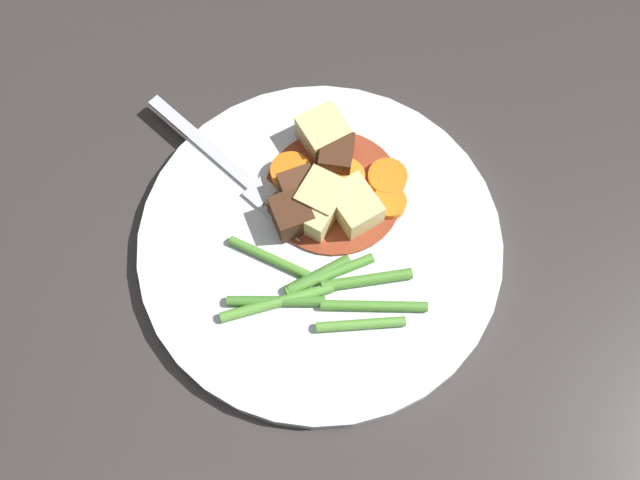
% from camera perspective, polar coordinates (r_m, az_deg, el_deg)
% --- Properties ---
extents(ground_plane, '(3.00, 3.00, 0.00)m').
position_cam_1_polar(ground_plane, '(0.56, 0.00, -0.54)').
color(ground_plane, '#383330').
extents(dinner_plate, '(0.28, 0.28, 0.01)m').
position_cam_1_polar(dinner_plate, '(0.56, 0.00, -0.27)').
color(dinner_plate, white).
rests_on(dinner_plate, ground_plane).
extents(stew_sauce, '(0.11, 0.11, 0.00)m').
position_cam_1_polar(stew_sauce, '(0.57, 1.10, 3.84)').
color(stew_sauce, '#93381E').
rests_on(stew_sauce, dinner_plate).
extents(carrot_slice_0, '(0.04, 0.04, 0.01)m').
position_cam_1_polar(carrot_slice_0, '(0.57, 5.30, 4.87)').
color(carrot_slice_0, orange).
rests_on(carrot_slice_0, dinner_plate).
extents(carrot_slice_1, '(0.03, 0.03, 0.01)m').
position_cam_1_polar(carrot_slice_1, '(0.57, 1.94, 4.80)').
color(carrot_slice_1, orange).
rests_on(carrot_slice_1, dinner_plate).
extents(carrot_slice_2, '(0.04, 0.04, 0.01)m').
position_cam_1_polar(carrot_slice_2, '(0.57, -2.29, 5.24)').
color(carrot_slice_2, orange).
rests_on(carrot_slice_2, dinner_plate).
extents(carrot_slice_3, '(0.03, 0.03, 0.01)m').
position_cam_1_polar(carrot_slice_3, '(0.56, 5.45, 2.90)').
color(carrot_slice_3, orange).
rests_on(carrot_slice_3, dinner_plate).
extents(potato_chunk_0, '(0.05, 0.05, 0.03)m').
position_cam_1_polar(potato_chunk_0, '(0.58, 0.73, 8.35)').
color(potato_chunk_0, '#EAD68C').
rests_on(potato_chunk_0, dinner_plate).
extents(potato_chunk_1, '(0.04, 0.04, 0.03)m').
position_cam_1_polar(potato_chunk_1, '(0.55, 0.55, 3.36)').
color(potato_chunk_1, '#EAD68C').
rests_on(potato_chunk_1, dinner_plate).
extents(potato_chunk_2, '(0.05, 0.05, 0.03)m').
position_cam_1_polar(potato_chunk_2, '(0.55, 2.71, 2.65)').
color(potato_chunk_2, '#EAD68C').
rests_on(potato_chunk_2, dinner_plate).
extents(potato_chunk_3, '(0.03, 0.04, 0.03)m').
position_cam_1_polar(potato_chunk_3, '(0.54, -0.63, 1.82)').
color(potato_chunk_3, '#EAD68C').
rests_on(potato_chunk_3, dinner_plate).
extents(meat_chunk_0, '(0.04, 0.04, 0.03)m').
position_cam_1_polar(meat_chunk_0, '(0.55, -2.23, 1.98)').
color(meat_chunk_0, '#4C2B19').
rests_on(meat_chunk_0, dinner_plate).
extents(meat_chunk_1, '(0.04, 0.04, 0.02)m').
position_cam_1_polar(meat_chunk_1, '(0.55, -1.61, 3.90)').
color(meat_chunk_1, '#56331E').
rests_on(meat_chunk_1, dinner_plate).
extents(meat_chunk_2, '(0.03, 0.03, 0.03)m').
position_cam_1_polar(meat_chunk_2, '(0.57, 1.29, 6.60)').
color(meat_chunk_2, '#4C2B19').
rests_on(meat_chunk_2, dinner_plate).
extents(green_bean_0, '(0.03, 0.05, 0.01)m').
position_cam_1_polar(green_bean_0, '(0.54, -0.35, -2.70)').
color(green_bean_0, '#4C8E33').
rests_on(green_bean_0, dinner_plate).
extents(green_bean_1, '(0.04, 0.07, 0.01)m').
position_cam_1_polar(green_bean_1, '(0.54, 0.76, -2.71)').
color(green_bean_1, '#599E38').
rests_on(green_bean_1, dinner_plate).
extents(green_bean_2, '(0.03, 0.08, 0.01)m').
position_cam_1_polar(green_bean_2, '(0.53, -3.38, -4.89)').
color(green_bean_2, '#66AD42').
rests_on(green_bean_2, dinner_plate).
extents(green_bean_3, '(0.04, 0.07, 0.01)m').
position_cam_1_polar(green_bean_3, '(0.54, -3.49, -1.62)').
color(green_bean_3, '#599E38').
rests_on(green_bean_3, dinner_plate).
extents(green_bean_4, '(0.02, 0.07, 0.01)m').
position_cam_1_polar(green_bean_4, '(0.54, 3.68, -3.14)').
color(green_bean_4, '#599E38').
rests_on(green_bean_4, dinner_plate).
extents(green_bean_5, '(0.01, 0.08, 0.01)m').
position_cam_1_polar(green_bean_5, '(0.53, 4.26, -5.17)').
color(green_bean_5, '#599E38').
rests_on(green_bean_5, dinner_plate).
extents(green_bean_6, '(0.01, 0.06, 0.01)m').
position_cam_1_polar(green_bean_6, '(0.53, 3.21, -6.61)').
color(green_bean_6, '#66AD42').
rests_on(green_bean_6, dinner_plate).
extents(green_bean_7, '(0.01, 0.07, 0.01)m').
position_cam_1_polar(green_bean_7, '(0.53, -3.46, -4.80)').
color(green_bean_7, '#4C8E33').
rests_on(green_bean_7, dinner_plate).
extents(fork, '(0.13, 0.14, 0.00)m').
position_cam_1_polar(fork, '(0.58, -6.83, 5.57)').
color(fork, silver).
rests_on(fork, dinner_plate).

